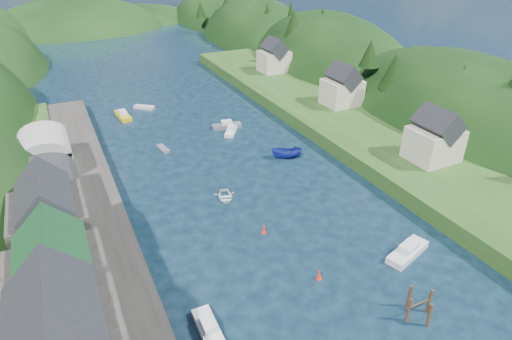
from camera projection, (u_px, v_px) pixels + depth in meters
ground at (204, 137)px, 78.74m from camera, size 600.00×600.00×0.00m
hillside_right at (327, 98)px, 119.27m from camera, size 36.00×245.56×48.00m
far_hills at (108, 51)px, 181.88m from camera, size 103.00×68.00×44.00m
hill_trees at (173, 57)px, 86.01m from camera, size 91.17×148.65×12.08m
quay_left at (87, 275)px, 45.45m from camera, size 12.00×110.00×2.00m
terrace_left_grass at (13, 295)px, 42.64m from camera, size 12.00×110.00×2.50m
quayside_buildings at (65, 338)px, 31.04m from camera, size 8.00×35.84×12.90m
boat_sheds at (47, 167)px, 57.54m from camera, size 7.00×21.00×7.50m
terrace_right at (348, 127)px, 79.91m from camera, size 16.00×120.00×2.40m
right_bank_cottages at (337, 88)px, 85.36m from camera, size 9.00×59.24×8.41m
piling_cluster_far at (419, 308)px, 41.29m from camera, size 3.21×3.00×3.49m
channel_buoy_near at (319, 275)px, 46.22m from camera, size 0.70×0.70×1.10m
channel_buoy_far at (264, 230)px, 53.34m from camera, size 0.70×0.70×1.10m
moored_boats at (278, 226)px, 53.70m from camera, size 28.90×87.36×2.34m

